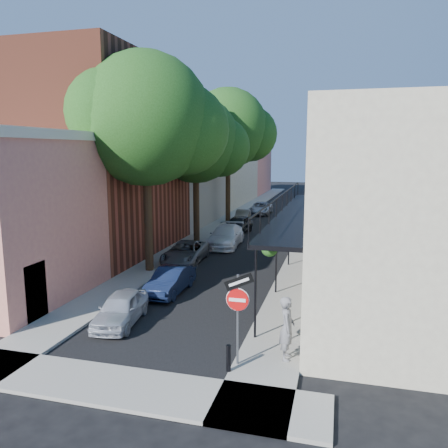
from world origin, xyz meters
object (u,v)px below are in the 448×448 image
Objects in this scene: parked_car_b at (170,281)px; parked_car_d at (226,236)px; oak_far at (234,130)px; parked_car_c at (185,253)px; sign_post at (238,303)px; bollard at (229,358)px; oak_near at (155,122)px; pedestrian at (287,328)px; parked_car_g at (261,208)px; parked_car_a at (121,309)px; parked_car_e at (238,225)px; parked_car_f at (243,216)px; oak_mid at (202,142)px.

parked_car_d is at bearing 91.08° from parked_car_b.
parked_car_d is (1.90, -10.03, -7.55)m from oak_far.
parked_car_b is 0.82× the size of parked_car_c.
sign_post is 3.74× the size of bollard.
parked_car_d is (1.91, 6.98, -7.17)m from oak_near.
parked_car_g is at bearing 6.30° from pedestrian.
oak_near reaches higher than parked_car_c.
parked_car_b is (-4.56, 6.02, -1.44)m from sign_post.
oak_far reaches higher than parked_car_a.
parked_car_d reaches higher than bollard.
parked_car_e is 1.18× the size of parked_car_f.
parked_car_b is 20.41m from parked_car_f.
oak_far is 9.57m from parked_car_g.
parked_car_f is at bearing 85.83° from parked_car_c.
parked_car_b is 5.45m from parked_car_c.
parked_car_c is 1.09× the size of parked_car_e.
parked_car_e reaches higher than parked_car_g.
parked_car_a is 0.85× the size of parked_car_e.
pedestrian is at bearing -20.74° from parked_car_a.
parked_car_d is 2.44× the size of pedestrian.
parked_car_e is 0.91× the size of parked_car_g.
sign_post is 7.69m from parked_car_b.
oak_far is 2.45× the size of parked_car_d.
oak_far is 27.68m from pedestrian.
oak_near is at bearing -89.63° from oak_mid.
oak_far is 5.99× the size of pedestrian.
sign_post is at bearing -31.53° from parked_car_a.
parked_car_c is 0.99× the size of parked_car_g.
parked_car_f is at bearing 7.55° from oak_far.
oak_mid is 7.59m from parked_car_e.
oak_far reaches higher than bollard.
parked_car_d is at bearing 80.47° from parked_car_a.
parked_car_b is at bearing -85.16° from parked_car_e.
parked_car_b is at bearing -58.93° from oak_near.
parked_car_a reaches higher than parked_car_f.
oak_mid reaches higher than parked_car_c.
parked_car_e is at bearing 81.94° from oak_near.
oak_far reaches higher than pedestrian.
parked_car_b is 1.81× the size of pedestrian.
sign_post is 32.26m from parked_car_g.
sign_post is 0.88× the size of parked_car_f.
oak_mid is 16.45m from parked_car_a.
parked_car_e is (-0.31, 14.99, 0.09)m from parked_car_b.
parked_car_d is at bearing 15.88° from pedestrian.
parked_car_b is at bearing -91.19° from parked_car_g.
parked_car_b is at bearing 75.02° from parked_car_a.
parked_car_d reaches higher than parked_car_c.
parked_car_f is (-5.51, 26.88, 0.04)m from bollard.
pedestrian is (7.90, -8.55, -6.76)m from oak_near.
parked_car_b reaches higher than parked_car_a.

